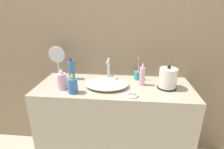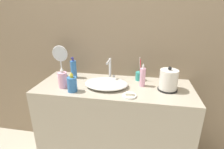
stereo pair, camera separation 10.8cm
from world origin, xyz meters
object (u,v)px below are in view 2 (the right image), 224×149
at_px(lotion_bottle, 74,69).
at_px(vanity_mirror, 61,59).
at_px(shampoo_bottle, 63,79).
at_px(electric_kettle, 168,81).
at_px(mouthwash_bottle, 72,84).
at_px(hand_cream_bottle, 143,77).
at_px(faucet, 110,68).
at_px(toothbrush_cup, 139,76).

distance_m(lotion_bottle, vanity_mirror, 0.15).
bearing_deg(shampoo_bottle, electric_kettle, 6.57).
relative_size(shampoo_bottle, vanity_mirror, 0.58).
relative_size(lotion_bottle, vanity_mirror, 0.67).
distance_m(lotion_bottle, mouthwash_bottle, 0.30).
height_order(shampoo_bottle, hand_cream_bottle, hand_cream_bottle).
relative_size(electric_kettle, hand_cream_bottle, 0.98).
xyz_separation_m(mouthwash_bottle, hand_cream_bottle, (0.54, 0.20, 0.02)).
bearing_deg(faucet, electric_kettle, -14.62).
bearing_deg(vanity_mirror, lotion_bottle, -7.83).
bearing_deg(mouthwash_bottle, vanity_mirror, 127.31).
xyz_separation_m(lotion_bottle, mouthwash_bottle, (0.10, -0.28, -0.02)).
bearing_deg(shampoo_bottle, mouthwash_bottle, -29.44).
xyz_separation_m(hand_cream_bottle, vanity_mirror, (-0.77, 0.10, 0.08)).
relative_size(shampoo_bottle, hand_cream_bottle, 0.87).
height_order(hand_cream_bottle, vanity_mirror, vanity_mirror).
bearing_deg(mouthwash_bottle, shampoo_bottle, 150.56).
height_order(toothbrush_cup, hand_cream_bottle, toothbrush_cup).
distance_m(faucet, hand_cream_bottle, 0.30).
xyz_separation_m(electric_kettle, shampoo_bottle, (-0.84, -0.10, -0.01)).
relative_size(hand_cream_bottle, vanity_mirror, 0.67).
bearing_deg(electric_kettle, shampoo_bottle, -173.43).
relative_size(faucet, lotion_bottle, 1.00).
distance_m(faucet, mouthwash_bottle, 0.38).
xyz_separation_m(faucet, hand_cream_bottle, (0.29, -0.09, -0.03)).
height_order(electric_kettle, hand_cream_bottle, hand_cream_bottle).
bearing_deg(electric_kettle, vanity_mirror, 171.63).
distance_m(toothbrush_cup, mouthwash_bottle, 0.60).
height_order(mouthwash_bottle, hand_cream_bottle, hand_cream_bottle).
distance_m(faucet, toothbrush_cup, 0.27).
height_order(faucet, hand_cream_bottle, hand_cream_bottle).
height_order(lotion_bottle, vanity_mirror, vanity_mirror).
bearing_deg(hand_cream_bottle, lotion_bottle, 172.69).
xyz_separation_m(faucet, vanity_mirror, (-0.48, 0.01, 0.05)).
bearing_deg(lotion_bottle, shampoo_bottle, -91.73).
bearing_deg(hand_cream_bottle, mouthwash_bottle, -159.70).
bearing_deg(vanity_mirror, shampoo_bottle, -62.83).
relative_size(lotion_bottle, hand_cream_bottle, 0.99).
xyz_separation_m(faucet, toothbrush_cup, (0.26, 0.04, -0.07)).
bearing_deg(vanity_mirror, faucet, -1.71).
relative_size(shampoo_bottle, mouthwash_bottle, 1.08).
bearing_deg(faucet, toothbrush_cup, 8.84).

